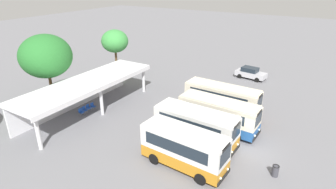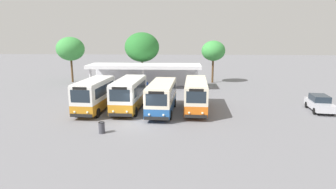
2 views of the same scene
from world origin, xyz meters
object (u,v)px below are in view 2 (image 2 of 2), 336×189
at_px(parked_car_flank, 320,103).
at_px(waiting_chair_fourth_seat, 146,84).
at_px(city_bus_nearest_orange, 94,94).
at_px(waiting_chair_middle_seat, 143,84).
at_px(city_bus_second_in_row, 129,93).
at_px(waiting_chair_end_by_column, 135,84).
at_px(city_bus_middle_cream, 162,96).
at_px(litter_bin_apron, 102,128).
at_px(waiting_chair_second_from_end, 139,84).
at_px(city_bus_fourth_amber, 196,94).

bearing_deg(parked_car_flank, waiting_chair_fourth_seat, 148.26).
height_order(city_bus_nearest_orange, waiting_chair_middle_seat, city_bus_nearest_orange).
height_order(city_bus_second_in_row, waiting_chair_middle_seat, city_bus_second_in_row).
height_order(city_bus_nearest_orange, waiting_chair_fourth_seat, city_bus_nearest_orange).
height_order(city_bus_second_in_row, parked_car_flank, city_bus_second_in_row).
relative_size(parked_car_flank, waiting_chair_middle_seat, 5.05).
bearing_deg(waiting_chair_fourth_seat, waiting_chair_end_by_column, 179.12).
height_order(city_bus_second_in_row, city_bus_middle_cream, city_bus_second_in_row).
relative_size(waiting_chair_end_by_column, waiting_chair_fourth_seat, 1.00).
xyz_separation_m(parked_car_flank, litter_bin_apron, (-19.94, -7.55, -0.37)).
relative_size(city_bus_nearest_orange, waiting_chair_second_from_end, 7.90).
distance_m(waiting_chair_end_by_column, waiting_chair_middle_seat, 1.11).
relative_size(waiting_chair_middle_seat, waiting_chair_fourth_seat, 1.00).
relative_size(city_bus_second_in_row, parked_car_flank, 1.69).
relative_size(city_bus_middle_cream, waiting_chair_second_from_end, 8.92).
distance_m(parked_car_flank, waiting_chair_fourth_seat, 22.31).
bearing_deg(city_bus_middle_cream, parked_car_flank, 4.96).
bearing_deg(litter_bin_apron, waiting_chair_end_by_column, 92.04).
distance_m(city_bus_nearest_orange, litter_bin_apron, 6.83).
relative_size(city_bus_fourth_amber, waiting_chair_fourth_seat, 9.30).
bearing_deg(city_bus_fourth_amber, waiting_chair_fourth_seat, 118.48).
bearing_deg(city_bus_fourth_amber, litter_bin_apron, -136.71).
xyz_separation_m(city_bus_second_in_row, waiting_chair_fourth_seat, (0.11, 12.38, -1.24)).
bearing_deg(waiting_chair_second_from_end, city_bus_fourth_amber, -57.87).
bearing_deg(parked_car_flank, city_bus_second_in_row, -178.06).
height_order(waiting_chair_middle_seat, waiting_chair_fourth_seat, same).
bearing_deg(waiting_chair_middle_seat, city_bus_nearest_orange, -102.46).
xyz_separation_m(parked_car_flank, waiting_chair_middle_seat, (-19.52, 11.84, -0.30)).
distance_m(city_bus_nearest_orange, waiting_chair_middle_seat, 13.53).
bearing_deg(city_bus_nearest_orange, waiting_chair_end_by_column, 82.15).
distance_m(city_bus_nearest_orange, city_bus_second_in_row, 3.42).
xyz_separation_m(city_bus_fourth_amber, parked_car_flank, (12.38, 0.42, -0.89)).
relative_size(city_bus_nearest_orange, city_bus_second_in_row, 0.93).
height_order(city_bus_second_in_row, waiting_chair_second_from_end, city_bus_second_in_row).
height_order(city_bus_fourth_amber, litter_bin_apron, city_bus_fourth_amber).
xyz_separation_m(city_bus_second_in_row, litter_bin_apron, (-0.86, -6.90, -1.30)).
xyz_separation_m(city_bus_middle_cream, waiting_chair_second_from_end, (-4.35, 13.20, -1.14)).
height_order(waiting_chair_end_by_column, waiting_chair_second_from_end, same).
height_order(city_bus_nearest_orange, waiting_chair_second_from_end, city_bus_nearest_orange).
bearing_deg(waiting_chair_second_from_end, parked_car_flank, -30.52).
height_order(waiting_chair_end_by_column, litter_bin_apron, litter_bin_apron).
distance_m(city_bus_nearest_orange, waiting_chair_second_from_end, 13.42).
bearing_deg(waiting_chair_fourth_seat, parked_car_flank, -31.74).
xyz_separation_m(waiting_chair_second_from_end, waiting_chair_middle_seat, (0.55, 0.00, 0.00)).
distance_m(waiting_chair_end_by_column, waiting_chair_fourth_seat, 1.66).
distance_m(city_bus_fourth_amber, parked_car_flank, 12.41).
height_order(parked_car_flank, litter_bin_apron, parked_car_flank).
bearing_deg(waiting_chair_second_from_end, litter_bin_apron, -89.60).
bearing_deg(city_bus_second_in_row, waiting_chair_end_by_column, 97.12).
relative_size(waiting_chair_end_by_column, waiting_chair_second_from_end, 1.00).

